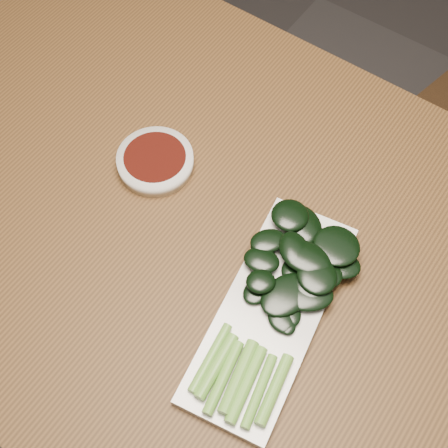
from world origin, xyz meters
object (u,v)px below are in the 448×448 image
(gai_lan, at_px, (288,286))
(table, at_px, (238,264))
(sauce_bowl, at_px, (155,161))
(serving_plate, at_px, (271,312))

(gai_lan, bearing_deg, table, 164.50)
(sauce_bowl, bearing_deg, table, -11.32)
(table, relative_size, serving_plate, 4.01)
(sauce_bowl, bearing_deg, serving_plate, -19.81)
(table, xyz_separation_m, gai_lan, (0.10, -0.03, 0.10))
(serving_plate, bearing_deg, sauce_bowl, 160.19)
(table, bearing_deg, gai_lan, -15.50)
(serving_plate, xyz_separation_m, gai_lan, (0.00, 0.04, 0.02))
(table, distance_m, sauce_bowl, 0.20)
(table, relative_size, sauce_bowl, 11.93)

